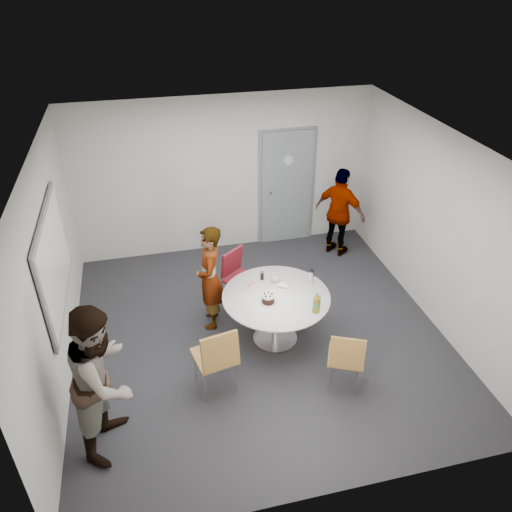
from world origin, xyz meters
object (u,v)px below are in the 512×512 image
object	(u,v)px
whiteboard	(54,261)
table	(277,302)
person_left	(104,378)
door	(287,188)
person_main	(210,278)
person_right	(340,213)
chair_near_left	(217,355)
chair_near_right	(346,356)
chair_far	(238,273)

from	to	relation	value
whiteboard	table	bearing A→B (deg)	-7.62
person_left	door	bearing A→B (deg)	-19.50
person_main	person_right	bearing A→B (deg)	128.94
whiteboard	table	size ratio (longest dim) A/B	1.34
chair_near_left	person_left	xyz separation A→B (m)	(-1.22, -0.38, 0.30)
door	chair_near_right	size ratio (longest dim) A/B	2.41
chair_near_left	chair_near_right	size ratio (longest dim) A/B	1.11
table	person_right	bearing A→B (deg)	50.09
chair_far	person_right	world-z (taller)	person_right
whiteboard	person_right	bearing A→B (deg)	20.39
door	person_main	world-z (taller)	door
chair_near_right	person_main	world-z (taller)	person_main
whiteboard	chair_far	world-z (taller)	whiteboard
whiteboard	person_left	distance (m)	1.68
door	person_right	world-z (taller)	door
door	person_main	bearing A→B (deg)	-129.18
chair_near_right	door	bearing A→B (deg)	109.18
door	whiteboard	world-z (taller)	door
whiteboard	chair_far	bearing A→B (deg)	13.51
whiteboard	chair_near_left	world-z (taller)	whiteboard
chair_near_right	whiteboard	bearing A→B (deg)	-179.41
door	chair_near_left	size ratio (longest dim) A/B	2.16
chair_far	whiteboard	bearing A→B (deg)	-23.57
chair_near_right	person_left	world-z (taller)	person_left
table	chair_far	bearing A→B (deg)	110.52
chair_near_left	chair_far	bearing A→B (deg)	59.21
table	chair_near_right	bearing A→B (deg)	-62.94
chair_near_right	person_right	distance (m)	3.23
chair_near_right	person_main	size ratio (longest dim) A/B	0.57
chair_near_left	chair_far	xyz separation A→B (m)	(0.60, 1.69, -0.05)
door	chair_far	xyz separation A→B (m)	(-1.24, -1.72, -0.47)
door	person_left	size ratio (longest dim) A/B	1.18
person_main	door	bearing A→B (deg)	149.93
whiteboard	chair_near_right	world-z (taller)	whiteboard
table	chair_near_left	distance (m)	1.22
door	table	distance (m)	2.81
chair_near_left	door	bearing A→B (deg)	50.45
door	chair_near_left	bearing A→B (deg)	-118.26
whiteboard	door	bearing A→B (deg)	32.66
door	chair_far	world-z (taller)	door
whiteboard	person_left	world-z (taller)	whiteboard
chair_near_left	person_right	xyz separation A→B (m)	(2.58, 2.73, 0.18)
table	chair_near_right	size ratio (longest dim) A/B	1.61
chair_near_right	person_main	distance (m)	2.13
door	chair_near_right	bearing A→B (deg)	-95.34
door	person_main	distance (m)	2.70
whiteboard	person_right	distance (m)	4.64
door	chair_far	size ratio (longest dim) A/B	2.33
whiteboard	chair_near_left	distance (m)	2.23
table	chair_near_left	xyz separation A→B (m)	(-0.94, -0.77, -0.04)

